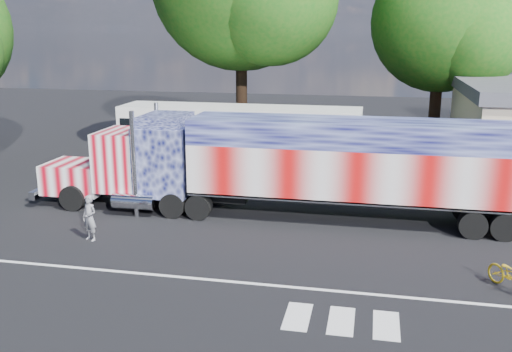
% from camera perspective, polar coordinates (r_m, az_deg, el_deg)
% --- Properties ---
extents(ground, '(100.00, 100.00, 0.00)m').
position_cam_1_polar(ground, '(21.02, -1.68, -7.03)').
color(ground, black).
extents(lane_markings, '(30.00, 2.67, 0.01)m').
position_cam_1_polar(lane_markings, '(17.32, 0.99, -11.93)').
color(lane_markings, silver).
rests_on(lane_markings, ground).
extents(semi_truck, '(21.11, 3.33, 4.50)m').
position_cam_1_polar(semi_truck, '(23.63, 3.84, 1.26)').
color(semi_truck, black).
rests_on(semi_truck, ground).
extents(coach_bus, '(12.83, 2.99, 3.73)m').
position_cam_1_polar(coach_bus, '(30.60, -1.65, 3.60)').
color(coach_bus, silver).
rests_on(coach_bus, ground).
extents(woman, '(0.75, 0.62, 1.75)m').
position_cam_1_polar(woman, '(22.22, -16.30, -4.04)').
color(woman, slate).
rests_on(woman, ground).
extents(tree_ne_a, '(8.65, 8.23, 12.23)m').
position_cam_1_polar(tree_ne_a, '(36.46, 18.29, 14.33)').
color(tree_ne_a, black).
rests_on(tree_ne_a, ground).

